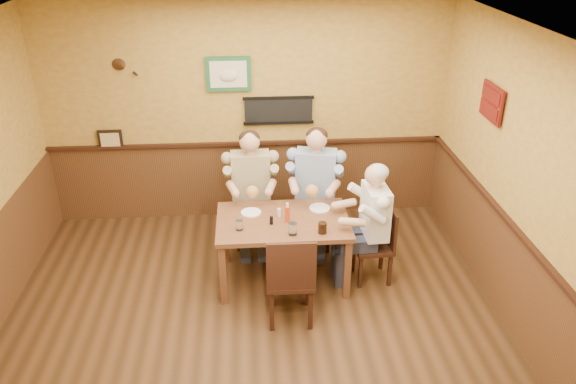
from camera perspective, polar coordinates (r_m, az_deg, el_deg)
name	(u,v)px	position (r m, az deg, el deg)	size (l,w,h in m)	color
room	(264,170)	(4.81, -2.50, 2.25)	(5.02, 5.03, 2.81)	#362110
dining_table	(283,227)	(5.98, -0.51, -3.59)	(1.40, 0.90, 0.75)	brown
chair_back_left	(252,210)	(6.75, -3.71, -1.80)	(0.43, 0.43, 0.92)	#351C11
chair_back_right	(315,209)	(6.71, 2.76, -1.79)	(0.44, 0.44, 0.95)	#351C11
chair_right_end	(373,245)	(6.17, 8.60, -5.30)	(0.40, 0.40, 0.87)	#351C11
chair_near_side	(290,276)	(5.51, 0.21, -8.50)	(0.46, 0.46, 1.00)	#351C11
diner_tan_shirt	(251,195)	(6.65, -3.75, -0.30)	(0.61, 0.61, 1.32)	tan
diner_blue_polo	(315,194)	(6.62, 2.80, -0.24)	(0.62, 0.62, 1.35)	#849DC6
diner_white_elder	(374,230)	(6.08, 8.72, -3.82)	(0.57, 0.57, 1.24)	white
water_glass_left	(239,225)	(5.74, -4.96, -3.37)	(0.07, 0.07, 0.11)	white
water_glass_mid	(293,229)	(5.64, 0.49, -3.77)	(0.09, 0.09, 0.13)	white
cola_tumbler	(322,228)	(5.68, 3.51, -3.66)	(0.09, 0.09, 0.12)	black
hot_sauce_bottle	(287,213)	(5.85, -0.06, -2.19)	(0.05, 0.05, 0.20)	red
salt_shaker	(279,212)	(5.98, -0.91, -2.08)	(0.04, 0.04, 0.09)	white
pepper_shaker	(271,220)	(5.83, -1.70, -2.89)	(0.04, 0.04, 0.09)	black
plate_far_left	(251,212)	(6.07, -3.78, -2.08)	(0.22, 0.22, 0.01)	white
plate_far_right	(320,208)	(6.15, 3.24, -1.64)	(0.23, 0.23, 0.02)	white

